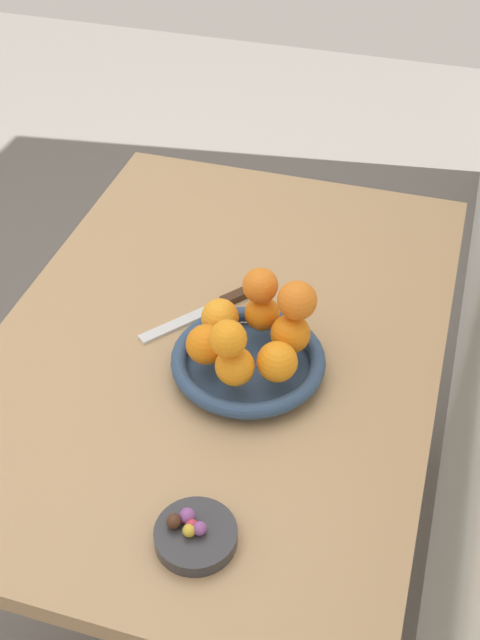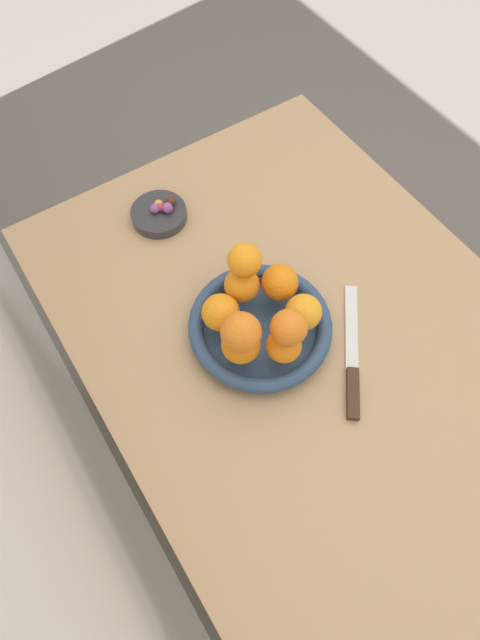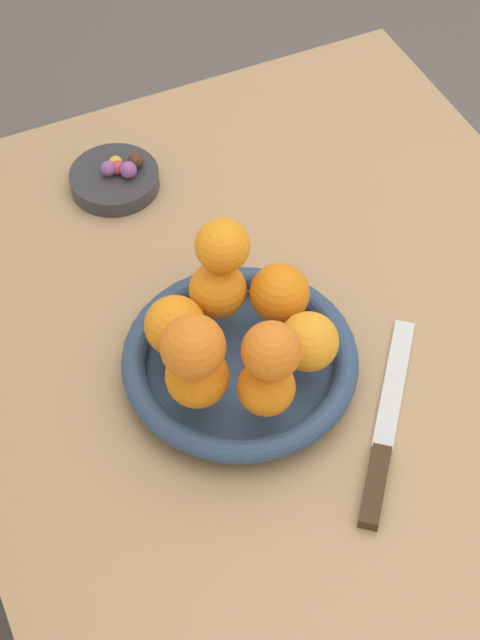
{
  "view_description": "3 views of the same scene",
  "coord_description": "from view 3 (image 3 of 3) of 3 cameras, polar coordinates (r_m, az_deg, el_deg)",
  "views": [
    {
      "loc": [
        0.97,
        0.33,
        1.68
      ],
      "look_at": [
        0.09,
        0.06,
        0.87
      ],
      "focal_mm": 45.0,
      "sensor_mm": 36.0,
      "label": 1
    },
    {
      "loc": [
        -0.25,
        0.33,
        1.54
      ],
      "look_at": [
        0.08,
        0.11,
        0.8
      ],
      "focal_mm": 28.0,
      "sensor_mm": 36.0,
      "label": 2
    },
    {
      "loc": [
        -0.49,
        0.33,
        1.61
      ],
      "look_at": [
        0.09,
        0.06,
        0.81
      ],
      "focal_mm": 55.0,
      "sensor_mm": 36.0,
      "label": 3
    }
  ],
  "objects": [
    {
      "name": "orange_6",
      "position": [
        0.92,
        -2.76,
        -1.55
      ],
      "size": [
        0.06,
        0.06,
        0.06
      ],
      "primitive_type": "sphere",
      "color": "orange",
      "rests_on": "orange_2"
    },
    {
      "name": "candy_ball_1",
      "position": [
        1.25,
        -7.25,
        9.05
      ],
      "size": [
        0.02,
        0.02,
        0.02
      ],
      "primitive_type": "sphere",
      "color": "gold",
      "rests_on": "candy_dish"
    },
    {
      "name": "candy_ball_2",
      "position": [
        1.24,
        -7.68,
        8.72
      ],
      "size": [
        0.02,
        0.02,
        0.02
      ],
      "primitive_type": "sphere",
      "color": "#8C4C99",
      "rests_on": "candy_dish"
    },
    {
      "name": "candy_dish",
      "position": [
        1.26,
        -7.31,
        8.1
      ],
      "size": [
        0.11,
        0.11,
        0.02
      ],
      "primitive_type": "cylinder",
      "color": "#333338",
      "rests_on": "dining_table"
    },
    {
      "name": "orange_4",
      "position": [
        1.0,
        4.01,
        -1.27
      ],
      "size": [
        0.06,
        0.06,
        0.06
      ],
      "primitive_type": "sphere",
      "color": "orange",
      "rests_on": "fruit_bowl"
    },
    {
      "name": "orange_0",
      "position": [
        1.05,
        -1.3,
        1.77
      ],
      "size": [
        0.06,
        0.06,
        0.06
      ],
      "primitive_type": "sphere",
      "color": "orange",
      "rests_on": "fruit_bowl"
    },
    {
      "name": "knife",
      "position": [
        1.03,
        8.39,
        -6.69
      ],
      "size": [
        0.22,
        0.18,
        0.01
      ],
      "color": "#3F2819",
      "rests_on": "dining_table"
    },
    {
      "name": "orange_7",
      "position": [
        0.92,
        1.97,
        -2.02
      ],
      "size": [
        0.06,
        0.06,
        0.06
      ],
      "primitive_type": "sphere",
      "color": "orange",
      "rests_on": "orange_3"
    },
    {
      "name": "dining_table",
      "position": [
        1.13,
        4.88,
        -7.11
      ],
      "size": [
        1.1,
        0.76,
        0.74
      ],
      "color": "tan",
      "rests_on": "ground_plane"
    },
    {
      "name": "candy_ball_0",
      "position": [
        1.25,
        -6.1,
        9.22
      ],
      "size": [
        0.02,
        0.02,
        0.02
      ],
      "primitive_type": "sphere",
      "color": "#472819",
      "rests_on": "candy_dish"
    },
    {
      "name": "orange_2",
      "position": [
        0.98,
        -2.51,
        -3.3
      ],
      "size": [
        0.06,
        0.06,
        0.06
      ],
      "primitive_type": "sphere",
      "color": "orange",
      "rests_on": "fruit_bowl"
    },
    {
      "name": "orange_3",
      "position": [
        0.97,
        1.5,
        -3.87
      ],
      "size": [
        0.06,
        0.06,
        0.06
      ],
      "primitive_type": "sphere",
      "color": "orange",
      "rests_on": "fruit_bowl"
    },
    {
      "name": "orange_8",
      "position": [
        1.01,
        -1.03,
        4.34
      ],
      "size": [
        0.06,
        0.06,
        0.06
      ],
      "primitive_type": "sphere",
      "color": "orange",
      "rests_on": "orange_0"
    },
    {
      "name": "fruit_bowl",
      "position": [
        1.05,
        -0.0,
        -2.46
      ],
      "size": [
        0.25,
        0.25,
        0.04
      ],
      "color": "navy",
      "rests_on": "dining_table"
    },
    {
      "name": "orange_5",
      "position": [
        1.04,
        2.32,
        1.57
      ],
      "size": [
        0.06,
        0.06,
        0.06
      ],
      "primitive_type": "sphere",
      "color": "orange",
      "rests_on": "fruit_bowl"
    },
    {
      "name": "orange_1",
      "position": [
        1.02,
        -3.8,
        -0.34
      ],
      "size": [
        0.06,
        0.06,
        0.06
      ],
      "primitive_type": "sphere",
      "color": "orange",
      "rests_on": "fruit_bowl"
    },
    {
      "name": "candy_ball_4",
      "position": [
        1.24,
        -6.51,
        8.68
      ],
      "size": [
        0.02,
        0.02,
        0.02
      ],
      "primitive_type": "sphere",
      "color": "#8C4C99",
      "rests_on": "candy_dish"
    },
    {
      "name": "candy_ball_3",
      "position": [
        1.25,
        -7.15,
        8.81
      ],
      "size": [
        0.02,
        0.02,
        0.02
      ],
      "primitive_type": "sphere",
      "color": "#C6384C",
      "rests_on": "candy_dish"
    }
  ]
}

